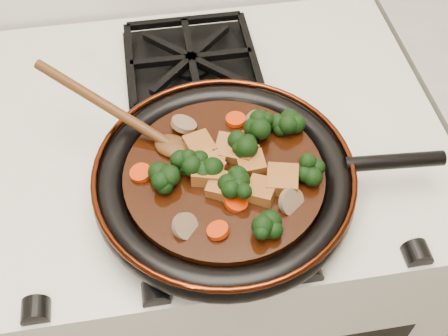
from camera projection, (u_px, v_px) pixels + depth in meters
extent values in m
cube|color=beige|center=(209.00, 262.00, 1.25)|extent=(0.76, 0.60, 0.90)
cylinder|color=black|center=(224.00, 184.00, 0.79)|extent=(0.34, 0.34, 0.01)
torus|color=black|center=(224.00, 180.00, 0.78)|extent=(0.36, 0.36, 0.04)
torus|color=#411709|center=(224.00, 171.00, 0.76)|extent=(0.36, 0.36, 0.01)
cylinder|color=black|center=(394.00, 161.00, 0.78)|extent=(0.14, 0.03, 0.02)
cylinder|color=black|center=(224.00, 177.00, 0.77)|extent=(0.28, 0.28, 0.02)
cube|color=brown|center=(208.00, 172.00, 0.76)|extent=(0.05, 0.05, 0.03)
cube|color=brown|center=(223.00, 186.00, 0.74)|extent=(0.05, 0.05, 0.02)
cube|color=brown|center=(262.00, 191.00, 0.74)|extent=(0.05, 0.05, 0.03)
cube|color=brown|center=(243.00, 153.00, 0.78)|extent=(0.05, 0.05, 0.03)
cube|color=brown|center=(251.00, 164.00, 0.77)|extent=(0.04, 0.04, 0.02)
cube|color=brown|center=(200.00, 147.00, 0.78)|extent=(0.05, 0.05, 0.02)
cube|color=brown|center=(282.00, 181.00, 0.75)|extent=(0.05, 0.05, 0.03)
cube|color=brown|center=(228.00, 149.00, 0.78)|extent=(0.05, 0.05, 0.03)
cube|color=brown|center=(207.00, 167.00, 0.76)|extent=(0.06, 0.06, 0.03)
cylinder|color=red|center=(248.00, 138.00, 0.80)|extent=(0.03, 0.03, 0.01)
cylinder|color=red|center=(236.00, 201.00, 0.73)|extent=(0.03, 0.03, 0.02)
cylinder|color=red|center=(141.00, 173.00, 0.76)|extent=(0.03, 0.03, 0.01)
cylinder|color=red|center=(236.00, 120.00, 0.82)|extent=(0.03, 0.03, 0.01)
cylinder|color=red|center=(218.00, 230.00, 0.70)|extent=(0.03, 0.03, 0.02)
cylinder|color=brown|center=(185.00, 226.00, 0.71)|extent=(0.05, 0.05, 0.03)
cylinder|color=brown|center=(256.00, 121.00, 0.82)|extent=(0.04, 0.04, 0.02)
cylinder|color=brown|center=(184.00, 124.00, 0.81)|extent=(0.05, 0.05, 0.02)
cylinder|color=brown|center=(291.00, 202.00, 0.73)|extent=(0.05, 0.05, 0.03)
ellipsoid|color=#4C2910|center=(173.00, 146.00, 0.79)|extent=(0.07, 0.07, 0.02)
cylinder|color=#4C2910|center=(104.00, 105.00, 0.80)|extent=(0.02, 0.02, 0.23)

